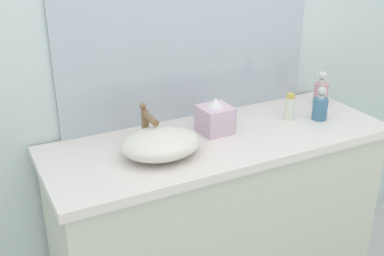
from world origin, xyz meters
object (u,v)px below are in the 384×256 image
Objects in this scene: perfume_bottle at (320,106)px; sink_basin at (161,143)px; soap_dispenser at (321,91)px; lotion_bottle at (290,107)px; tissue_box at (215,118)px.

sink_basin is at bearing -179.62° from perfume_bottle.
soap_dispenser is 0.19m from perfume_bottle.
sink_basin is 1.83× the size of soap_dispenser.
perfume_bottle is (-0.13, -0.14, -0.01)m from soap_dispenser.
perfume_bottle is at bearing -28.07° from lotion_bottle.
perfume_bottle is 0.51m from tissue_box.
perfume_bottle is at bearing -131.86° from soap_dispenser.
lotion_bottle is (-0.25, -0.08, -0.01)m from soap_dispenser.
perfume_bottle is at bearing 0.38° from sink_basin.
soap_dispenser is 1.10× the size of perfume_bottle.
soap_dispenser is at bearing 9.00° from sink_basin.
sink_basin is 0.81m from perfume_bottle.
soap_dispenser is at bearing 48.14° from perfume_bottle.
tissue_box reaches higher than sink_basin.
perfume_bottle is (0.81, 0.01, 0.01)m from sink_basin.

